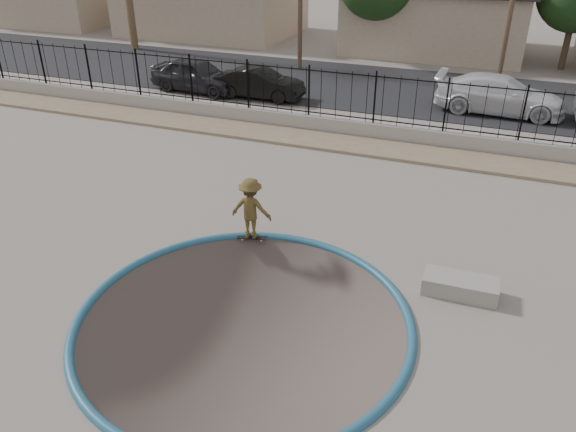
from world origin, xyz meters
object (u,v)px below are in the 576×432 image
(skateboard, at_px, (252,238))
(car_b, at_px, (260,83))
(car_c, at_px, (500,95))
(car_a, at_px, (197,75))
(skater, at_px, (251,212))
(concrete_ledge, at_px, (460,286))

(skateboard, distance_m, car_b, 12.32)
(skateboard, distance_m, car_c, 14.05)
(car_a, relative_size, car_b, 1.10)
(skater, height_order, skateboard, skater)
(skateboard, distance_m, concrete_ledge, 5.24)
(car_a, bearing_deg, car_b, -85.11)
(skateboard, xyz_separation_m, car_a, (-7.86, 11.37, 0.73))
(car_a, xyz_separation_m, car_c, (13.22, 1.60, 0.01))
(car_a, distance_m, car_c, 13.31)
(skater, bearing_deg, skateboard, 180.00)
(car_a, height_order, car_b, car_a)
(skater, distance_m, car_a, 13.82)
(skater, distance_m, concrete_ledge, 5.27)
(concrete_ledge, relative_size, car_a, 0.37)
(skater, height_order, car_c, skater)
(skateboard, height_order, car_a, car_a)
(car_b, bearing_deg, skater, -158.91)
(concrete_ledge, height_order, car_c, car_c)
(concrete_ledge, bearing_deg, car_b, 129.87)
(car_a, height_order, car_c, car_c)
(car_b, relative_size, car_c, 0.76)
(skater, bearing_deg, car_a, -59.92)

